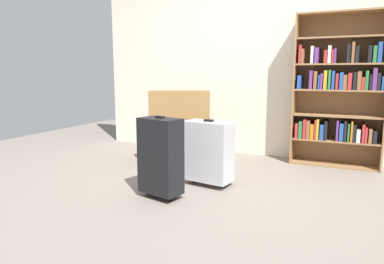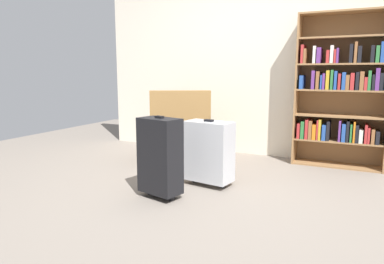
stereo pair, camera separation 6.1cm
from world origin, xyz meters
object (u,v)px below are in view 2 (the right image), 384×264
(armchair, at_px, (180,137))
(mug, at_px, (216,159))
(suitcase_silver, at_px, (209,151))
(suitcase_black, at_px, (160,156))
(bookshelf, at_px, (341,92))

(armchair, height_order, mug, armchair)
(suitcase_silver, bearing_deg, armchair, 133.95)
(suitcase_black, relative_size, suitcase_silver, 1.12)
(bookshelf, distance_m, armchair, 1.98)
(mug, relative_size, suitcase_silver, 0.18)
(armchair, relative_size, suitcase_silver, 1.45)
(bookshelf, relative_size, armchair, 1.88)
(bookshelf, relative_size, suitcase_silver, 2.71)
(armchair, xyz_separation_m, mug, (0.44, 0.11, -0.27))
(bookshelf, xyz_separation_m, suitcase_black, (-1.35, -1.87, -0.50))
(bookshelf, relative_size, suitcase_black, 2.42)
(bookshelf, distance_m, suitcase_silver, 1.82)
(bookshelf, xyz_separation_m, mug, (-1.35, -0.52, -0.83))
(suitcase_black, height_order, suitcase_silver, suitcase_black)
(bookshelf, distance_m, mug, 1.66)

